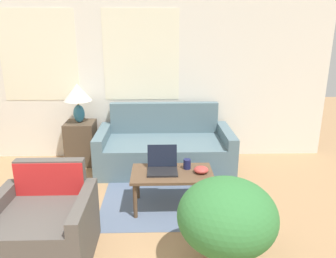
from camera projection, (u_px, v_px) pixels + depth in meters
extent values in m
cube|color=white|center=(98.00, 73.00, 4.83)|extent=(6.90, 0.05, 2.60)
cube|color=white|center=(39.00, 56.00, 4.71)|extent=(1.10, 0.01, 1.30)
cube|color=white|center=(141.00, 55.00, 4.75)|extent=(1.10, 0.01, 1.30)
cube|color=slate|center=(170.00, 185.00, 4.19)|extent=(1.59, 2.05, 0.01)
cube|color=slate|center=(165.00, 155.00, 4.65)|extent=(1.60, 0.93, 0.42)
cube|color=slate|center=(164.00, 131.00, 4.97)|extent=(1.60, 0.12, 0.87)
cube|color=slate|center=(103.00, 150.00, 4.60)|extent=(0.14, 0.93, 0.57)
cube|color=slate|center=(226.00, 149.00, 4.65)|extent=(0.14, 0.93, 0.57)
cube|color=#514C47|center=(43.00, 236.00, 2.78)|extent=(0.62, 0.78, 0.46)
cube|color=#514C47|center=(53.00, 199.00, 3.05)|extent=(0.62, 0.10, 0.79)
cube|color=#514C47|center=(85.00, 229.00, 2.77)|extent=(0.10, 0.78, 0.58)
cube|color=red|center=(50.00, 192.00, 2.97)|extent=(0.62, 0.01, 0.57)
cube|color=#4C3D2D|center=(81.00, 143.00, 4.81)|extent=(0.41, 0.41, 0.63)
ellipsoid|color=teal|center=(79.00, 114.00, 4.68)|extent=(0.16, 0.16, 0.26)
cylinder|color=tan|center=(78.00, 103.00, 4.64)|extent=(0.02, 0.02, 0.06)
cone|color=white|center=(77.00, 92.00, 4.59)|extent=(0.40, 0.40, 0.24)
cube|color=brown|center=(172.00, 174.00, 3.56)|extent=(0.89, 0.52, 0.03)
cylinder|color=brown|center=(135.00, 201.00, 3.41)|extent=(0.04, 0.04, 0.39)
cylinder|color=brown|center=(210.00, 200.00, 3.43)|extent=(0.04, 0.04, 0.39)
cylinder|color=brown|center=(138.00, 183.00, 3.81)|extent=(0.04, 0.04, 0.39)
cylinder|color=brown|center=(205.00, 182.00, 3.83)|extent=(0.04, 0.04, 0.39)
cube|color=black|center=(162.00, 172.00, 3.54)|extent=(0.33, 0.25, 0.02)
cube|color=black|center=(162.00, 156.00, 3.65)|extent=(0.33, 0.08, 0.24)
cylinder|color=#191E4C|center=(187.00, 164.00, 3.63)|extent=(0.08, 0.08, 0.11)
ellipsoid|color=#B23D38|center=(201.00, 170.00, 3.53)|extent=(0.16, 0.16, 0.07)
cylinder|color=#BCB2A3|center=(225.00, 258.00, 2.70)|extent=(0.27, 0.27, 0.19)
ellipsoid|color=#337538|center=(227.00, 216.00, 2.59)|extent=(0.80, 0.80, 0.60)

